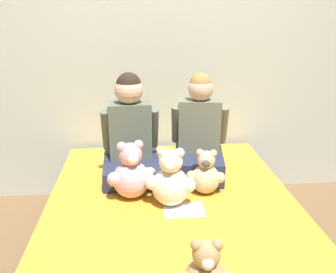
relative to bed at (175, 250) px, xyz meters
name	(u,v)px	position (x,y,z in m)	size (l,w,h in m)	color
wall_behind_bed	(160,31)	(0.00, 1.08, 1.05)	(8.00, 0.06, 2.50)	beige
bed	(175,250)	(0.00, 0.00, 0.00)	(1.37, 2.01, 0.40)	#2D2D33
child_on_left	(131,137)	(-0.22, 0.51, 0.45)	(0.36, 0.41, 0.64)	#282D47
child_on_right	(199,137)	(0.20, 0.50, 0.44)	(0.36, 0.42, 0.64)	#282D47
teddy_bear_held_by_left_child	(131,174)	(-0.22, 0.23, 0.34)	(0.27, 0.21, 0.33)	#DBA3B2
teddy_bear_held_by_right_child	(206,175)	(0.20, 0.24, 0.31)	(0.22, 0.16, 0.26)	#D1B78E
teddy_bear_between_children	(171,181)	(-0.01, 0.13, 0.34)	(0.26, 0.20, 0.32)	silver
sign_card	(184,210)	(0.05, 0.06, 0.21)	(0.21, 0.15, 0.00)	white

